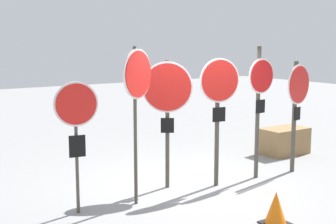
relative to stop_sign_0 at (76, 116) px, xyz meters
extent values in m
plane|color=gray|center=(2.27, 0.14, -1.52)|extent=(40.00, 40.00, 0.00)
cylinder|color=#474238|center=(0.01, 0.05, -0.56)|extent=(0.05, 0.05, 1.91)
cylinder|color=white|center=(0.00, 0.00, 0.19)|extent=(0.67, 0.14, 0.68)
cylinder|color=red|center=(0.00, -0.02, 0.19)|extent=(0.61, 0.13, 0.62)
cube|color=black|center=(0.00, 0.00, -0.45)|extent=(0.25, 0.07, 0.33)
cylinder|color=#474238|center=(0.96, -0.10, -0.24)|extent=(0.06, 0.06, 2.55)
cylinder|color=white|center=(0.98, -0.14, 0.60)|extent=(0.71, 0.39, 0.79)
cylinder|color=red|center=(0.99, -0.16, 0.60)|extent=(0.66, 0.36, 0.73)
cylinder|color=#474238|center=(1.87, 0.34, -0.36)|extent=(0.07, 0.07, 2.31)
cylinder|color=white|center=(1.83, 0.29, 0.32)|extent=(0.75, 0.53, 0.90)
cylinder|color=red|center=(1.82, 0.28, 0.32)|extent=(0.70, 0.49, 0.84)
cube|color=black|center=(1.83, 0.29, -0.36)|extent=(0.21, 0.15, 0.27)
cylinder|color=#474238|center=(2.67, -0.07, -0.40)|extent=(0.08, 0.08, 2.24)
cylinder|color=white|center=(2.66, -0.13, 0.42)|extent=(0.78, 0.16, 0.79)
cylinder|color=red|center=(2.66, -0.15, 0.42)|extent=(0.72, 0.15, 0.73)
cube|color=black|center=(2.66, -0.13, -0.19)|extent=(0.25, 0.07, 0.26)
cylinder|color=#474238|center=(3.64, -0.11, -0.25)|extent=(0.08, 0.08, 2.54)
cylinder|color=white|center=(3.64, -0.17, 0.46)|extent=(0.66, 0.07, 0.66)
cylinder|color=red|center=(3.64, -0.19, 0.46)|extent=(0.60, 0.06, 0.60)
cube|color=black|center=(3.64, -0.17, -0.11)|extent=(0.24, 0.04, 0.25)
cylinder|color=#474238|center=(4.56, -0.21, -0.40)|extent=(0.09, 0.09, 2.24)
cylinder|color=white|center=(4.57, -0.27, 0.26)|extent=(0.78, 0.18, 0.79)
cylinder|color=red|center=(4.58, -0.29, 0.26)|extent=(0.72, 0.17, 0.73)
cube|color=black|center=(4.57, -0.27, -0.32)|extent=(0.20, 0.06, 0.26)
cube|color=black|center=(2.20, -1.98, -1.51)|extent=(0.37, 0.37, 0.02)
cone|color=orange|center=(2.20, -1.98, -1.26)|extent=(0.31, 0.31, 0.47)
cube|color=olive|center=(5.58, 0.94, -1.21)|extent=(1.11, 0.68, 0.61)
camera|label=1|loc=(-2.70, -6.47, 1.10)|focal=50.00mm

